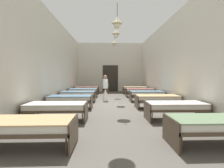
{
  "coord_description": "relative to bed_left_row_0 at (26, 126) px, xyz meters",
  "views": [
    {
      "loc": [
        -0.31,
        -7.93,
        1.43
      ],
      "look_at": [
        0.0,
        2.03,
        0.92
      ],
      "focal_mm": 25.66,
      "sensor_mm": 36.0,
      "label": 1
    }
  ],
  "objects": [
    {
      "name": "bed_right_row_5",
      "position": [
        3.83,
        9.5,
        0.0
      ],
      "size": [
        1.9,
        0.84,
        0.57
      ],
      "color": "#473828",
      "rests_on": "ground"
    },
    {
      "name": "potted_plant",
      "position": [
        1.57,
        10.07,
        0.37
      ],
      "size": [
        0.44,
        0.44,
        1.38
      ],
      "color": "brown",
      "rests_on": "ground"
    },
    {
      "name": "bed_right_row_0",
      "position": [
        3.83,
        0.0,
        0.0
      ],
      "size": [
        1.9,
        0.84,
        0.57
      ],
      "color": "#473828",
      "rests_on": "ground"
    },
    {
      "name": "bed_left_row_3",
      "position": [
        0.0,
        5.7,
        0.0
      ],
      "size": [
        1.9,
        0.84,
        0.57
      ],
      "color": "#473828",
      "rests_on": "ground"
    },
    {
      "name": "bed_left_row_4",
      "position": [
        0.0,
        7.6,
        0.0
      ],
      "size": [
        1.9,
        0.84,
        0.57
      ],
      "color": "#473828",
      "rests_on": "ground"
    },
    {
      "name": "nurse_near_aisle",
      "position": [
        1.51,
        6.09,
        0.09
      ],
      "size": [
        0.52,
        0.52,
        1.49
      ],
      "rotation": [
        0.0,
        0.0,
        5.73
      ],
      "color": "white",
      "rests_on": "ground"
    },
    {
      "name": "bed_right_row_2",
      "position": [
        3.83,
        3.8,
        0.0
      ],
      "size": [
        1.9,
        0.84,
        0.57
      ],
      "color": "#473828",
      "rests_on": "ground"
    },
    {
      "name": "ground_plane",
      "position": [
        1.92,
        4.75,
        -0.49
      ],
      "size": [
        6.53,
        14.29,
        0.1
      ],
      "primitive_type": "cube",
      "color": "#59544C"
    },
    {
      "name": "bed_left_row_0",
      "position": [
        0.0,
        0.0,
        0.0
      ],
      "size": [
        1.9,
        0.84,
        0.57
      ],
      "color": "#473828",
      "rests_on": "ground"
    },
    {
      "name": "bed_right_row_3",
      "position": [
        3.83,
        5.7,
        0.0
      ],
      "size": [
        1.9,
        0.84,
        0.57
      ],
      "color": "#473828",
      "rests_on": "ground"
    },
    {
      "name": "bed_left_row_5",
      "position": [
        0.0,
        9.5,
        0.0
      ],
      "size": [
        1.9,
        0.84,
        0.57
      ],
      "color": "#473828",
      "rests_on": "ground"
    },
    {
      "name": "room_shell",
      "position": [
        1.92,
        6.08,
        1.79
      ],
      "size": [
        6.33,
        13.89,
        4.44
      ],
      "color": "silver",
      "rests_on": "ground"
    },
    {
      "name": "bed_right_row_4",
      "position": [
        3.83,
        7.6,
        0.0
      ],
      "size": [
        1.9,
        0.84,
        0.57
      ],
      "color": "#473828",
      "rests_on": "ground"
    },
    {
      "name": "bed_right_row_1",
      "position": [
        3.83,
        1.9,
        0.0
      ],
      "size": [
        1.9,
        0.84,
        0.57
      ],
      "color": "#473828",
      "rests_on": "ground"
    },
    {
      "name": "bed_left_row_1",
      "position": [
        0.0,
        1.9,
        0.0
      ],
      "size": [
        1.9,
        0.84,
        0.57
      ],
      "color": "#473828",
      "rests_on": "ground"
    },
    {
      "name": "bed_left_row_2",
      "position": [
        0.0,
        3.8,
        0.0
      ],
      "size": [
        1.9,
        0.84,
        0.57
      ],
      "color": "#473828",
      "rests_on": "ground"
    }
  ]
}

